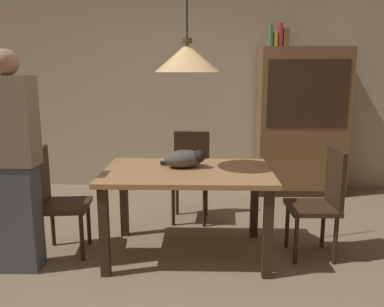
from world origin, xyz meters
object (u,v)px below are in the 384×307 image
(chair_far_back, at_px, (191,172))
(pendant_lamp, at_px, (187,58))
(cat_sleeping, at_px, (185,159))
(person_standing, at_px, (14,163))
(hutch_bookcase, at_px, (301,125))
(book_green_slim, at_px, (270,36))
(chair_left_side, at_px, (55,197))
(book_yellow_short, at_px, (274,40))
(dining_table, at_px, (187,182))
(book_brown_thick, at_px, (285,38))
(book_red_tall, at_px, (279,35))
(chair_right_side, at_px, (322,198))

(chair_far_back, height_order, pendant_lamp, pendant_lamp)
(cat_sleeping, bearing_deg, person_standing, -163.10)
(pendant_lamp, height_order, hutch_bookcase, pendant_lamp)
(book_green_slim, bearing_deg, chair_left_side, -138.27)
(chair_left_side, xyz_separation_m, pendant_lamp, (1.13, 0.01, 1.15))
(chair_far_back, relative_size, book_yellow_short, 4.65)
(chair_left_side, xyz_separation_m, book_green_slim, (2.08, 1.86, 1.47))
(dining_table, xyz_separation_m, chair_far_back, (0.00, 0.88, -0.14))
(dining_table, distance_m, book_brown_thick, 2.53)
(pendant_lamp, xyz_separation_m, person_standing, (-1.31, -0.29, -0.79))
(chair_far_back, xyz_separation_m, book_red_tall, (1.06, 0.97, 1.48))
(chair_far_back, bearing_deg, hutch_bookcase, 34.98)
(person_standing, bearing_deg, chair_far_back, 41.71)
(book_yellow_short, bearing_deg, book_red_tall, 0.00)
(dining_table, relative_size, chair_far_back, 1.51)
(chair_left_side, bearing_deg, book_brown_thick, 39.45)
(hutch_bookcase, xyz_separation_m, person_standing, (-2.70, -2.14, -0.02))
(pendant_lamp, bearing_deg, chair_left_side, -179.59)
(chair_left_side, xyz_separation_m, book_brown_thick, (2.26, 1.86, 1.45))
(chair_left_side, bearing_deg, chair_far_back, 38.03)
(pendant_lamp, bearing_deg, cat_sleeping, 102.41)
(cat_sleeping, xyz_separation_m, book_yellow_short, (1.03, 1.75, 1.11))
(hutch_bookcase, bearing_deg, chair_left_side, -143.61)
(cat_sleeping, xyz_separation_m, book_red_tall, (1.08, 1.75, 1.16))
(hutch_bookcase, bearing_deg, book_brown_thick, 179.67)
(cat_sleeping, height_order, person_standing, person_standing)
(hutch_bookcase, relative_size, person_standing, 1.08)
(book_red_tall, xyz_separation_m, book_brown_thick, (0.07, 0.00, -0.03))
(cat_sleeping, height_order, hutch_bookcase, hutch_bookcase)
(person_standing, bearing_deg, book_brown_thick, 41.30)
(person_standing, bearing_deg, dining_table, 12.66)
(book_brown_thick, bearing_deg, person_standing, -138.70)
(book_brown_thick, height_order, person_standing, book_brown_thick)
(chair_left_side, distance_m, person_standing, 0.49)
(hutch_bookcase, distance_m, book_yellow_short, 1.12)
(chair_far_back, height_order, chair_right_side, same)
(book_green_slim, xyz_separation_m, book_brown_thick, (0.17, 0.00, -0.02))
(cat_sleeping, distance_m, hutch_bookcase, 2.25)
(book_green_slim, bearing_deg, hutch_bookcase, -0.20)
(book_red_tall, height_order, person_standing, book_red_tall)
(book_brown_thick, xyz_separation_m, person_standing, (-2.44, -2.14, -1.09))
(pendant_lamp, bearing_deg, book_brown_thick, 58.60)
(dining_table, height_order, cat_sleeping, cat_sleeping)
(dining_table, distance_m, pendant_lamp, 1.01)
(book_green_slim, distance_m, book_yellow_short, 0.06)
(pendant_lamp, bearing_deg, book_yellow_short, 61.48)
(hutch_bookcase, bearing_deg, dining_table, -126.95)
(dining_table, height_order, chair_left_side, chair_left_side)
(chair_right_side, height_order, book_red_tall, book_red_tall)
(dining_table, distance_m, hutch_bookcase, 2.32)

